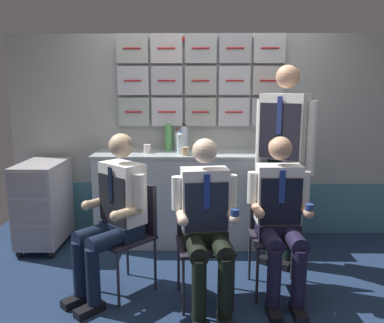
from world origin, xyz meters
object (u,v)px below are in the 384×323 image
object	(u,v)px
folding_chair_left	(132,224)
crew_member_standing	(284,146)
water_bottle_short	(168,137)
crew_member_right	(206,218)
service_trolley	(43,202)
folding_chair_by_counter	(275,224)
folding_chair_right	(203,230)
crew_member_by_counter	(280,212)
coffee_cup_white	(126,146)
crew_member_left	(114,209)

from	to	relation	value
folding_chair_left	crew_member_standing	world-z (taller)	crew_member_standing
folding_chair_left	water_bottle_short	bearing A→B (deg)	78.82
folding_chair_left	crew_member_standing	size ratio (longest dim) A/B	0.48
crew_member_right	crew_member_standing	world-z (taller)	crew_member_standing
crew_member_standing	crew_member_right	bearing A→B (deg)	-133.69
service_trolley	folding_chair_by_counter	world-z (taller)	service_trolley
folding_chair_right	crew_member_by_counter	distance (m)	0.61
water_bottle_short	coffee_cup_white	distance (m)	0.46
crew_member_right	water_bottle_short	bearing A→B (deg)	105.26
folding_chair_left	crew_member_left	bearing A→B (deg)	-132.12
crew_member_right	folding_chair_right	bearing A→B (deg)	98.43
folding_chair_left	crew_member_right	xyz separation A→B (m)	(0.59, -0.28, 0.16)
folding_chair_right	crew_member_by_counter	xyz separation A→B (m)	(0.59, -0.01, 0.15)
crew_member_left	crew_member_by_counter	distance (m)	1.26
folding_chair_left	crew_member_by_counter	size ratio (longest dim) A/B	0.69
folding_chair_by_counter	coffee_cup_white	size ratio (longest dim) A/B	10.09
crew_member_right	crew_member_standing	bearing A→B (deg)	46.31
folding_chair_by_counter	coffee_cup_white	distance (m)	1.80
folding_chair_by_counter	crew_member_by_counter	bearing A→B (deg)	-88.33
service_trolley	crew_member_by_counter	world-z (taller)	crew_member_by_counter
folding_chair_right	crew_member_by_counter	bearing A→B (deg)	-0.91
crew_member_standing	water_bottle_short	world-z (taller)	crew_member_standing
crew_member_left	crew_member_by_counter	bearing A→B (deg)	-0.29
folding_chair_right	coffee_cup_white	world-z (taller)	coffee_cup_white
folding_chair_left	folding_chair_by_counter	world-z (taller)	same
folding_chair_right	folding_chair_by_counter	world-z (taller)	same
water_bottle_short	service_trolley	bearing A→B (deg)	-166.09
service_trolley	crew_member_left	xyz separation A→B (m)	(0.92, -0.90, 0.23)
crew_member_left	folding_chair_right	xyz separation A→B (m)	(0.67, 0.00, -0.17)
folding_chair_by_counter	crew_member_by_counter	xyz separation A→B (m)	(0.00, -0.16, 0.15)
crew_member_left	crew_member_standing	size ratio (longest dim) A/B	0.71
crew_member_standing	crew_member_by_counter	bearing A→B (deg)	-103.27
folding_chair_left	crew_member_left	distance (m)	0.23
crew_member_left	crew_member_right	world-z (taller)	crew_member_left
folding_chair_left	folding_chair_right	xyz separation A→B (m)	(0.57, -0.12, 0.00)
service_trolley	folding_chair_right	bearing A→B (deg)	-29.49
crew_member_standing	folding_chair_right	bearing A→B (deg)	-141.74
folding_chair_right	coffee_cup_white	size ratio (longest dim) A/B	10.09
folding_chair_right	water_bottle_short	bearing A→B (deg)	106.15
folding_chair_left	folding_chair_by_counter	xyz separation A→B (m)	(1.15, 0.04, 0.00)
service_trolley	folding_chair_by_counter	distance (m)	2.30
folding_chair_left	water_bottle_short	distance (m)	1.25
crew_member_standing	water_bottle_short	size ratio (longest dim) A/B	5.85
crew_member_by_counter	crew_member_standing	distance (m)	0.72
folding_chair_by_counter	water_bottle_short	size ratio (longest dim) A/B	2.78
crew_member_left	water_bottle_short	size ratio (longest dim) A/B	4.12
service_trolley	crew_member_standing	xyz separation A→B (m)	(2.32, -0.33, 0.62)
folding_chair_left	water_bottle_short	xyz separation A→B (m)	(0.22, 1.09, 0.57)
crew_member_by_counter	folding_chair_left	bearing A→B (deg)	173.75
folding_chair_by_counter	water_bottle_short	world-z (taller)	water_bottle_short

